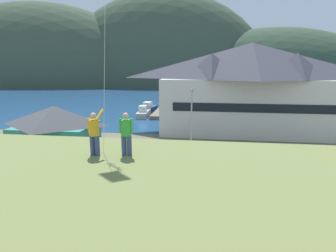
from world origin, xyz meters
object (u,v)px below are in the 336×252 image
Objects in this scene: moored_boat_outer_mooring at (180,113)px; parked_car_back_row_right at (240,175)px; harbor_lodge at (250,85)px; person_kite_flyer at (94,132)px; parked_car_back_row_left at (179,155)px; parking_light_pole at (191,116)px; parked_car_corner_spot at (259,159)px; parked_car_front_row_end at (81,172)px; wharf_dock at (162,113)px; moored_boat_inner_slip at (148,109)px; person_companion at (126,133)px; storage_shed_near_lot at (57,135)px; parked_car_mid_row_far at (174,176)px; storage_shed_waterside at (186,114)px; moored_boat_wharfside at (143,113)px.

parked_car_back_row_right is (7.38, -29.93, 0.34)m from moored_boat_outer_mooring.
person_kite_flyer is (-10.66, -30.27, 0.13)m from harbor_lodge.
parked_car_back_row_left is 5.61m from parking_light_pole.
parked_car_front_row_end is (-14.68, -5.25, 0.00)m from parked_car_corner_spot.
moored_boat_inner_slip reaches higher than wharf_dock.
person_companion is (6.53, -9.25, 5.67)m from parked_car_front_row_end.
wharf_dock is at bearing 153.72° from moored_boat_outer_mooring.
parked_car_back_row_right is 2.34× the size of person_kite_flyer.
storage_shed_near_lot is at bearing -154.57° from parking_light_pole.
parked_car_mid_row_far is at bearing -112.30° from harbor_lodge.
parked_car_back_row_right and parked_car_mid_row_far have the same top height.
parked_car_front_row_end is (-6.97, -20.16, -1.42)m from storage_shed_waterside.
parked_car_back_row_left is at bearing -118.88° from harbor_lodge.
harbor_lodge is 16.62m from parked_car_corner_spot.
parking_light_pole reaches higher than parked_car_front_row_end.
wharf_dock is at bearing 100.15° from parked_car_mid_row_far.
storage_shed_near_lot is 1.78× the size of parked_car_corner_spot.
parking_light_pole is at bearing 84.88° from person_companion.
parked_car_corner_spot is at bearing 35.03° from parked_car_mid_row_far.
storage_shed_waterside is 14.99m from parked_car_back_row_left.
harbor_lodge reaches higher than wharf_dock.
moored_boat_inner_slip is (-3.39, 3.03, 0.37)m from wharf_dock.
parking_light_pole is 19.74m from person_kite_flyer.
person_companion is (1.41, -40.15, 6.01)m from moored_boat_outer_mooring.
parked_car_back_row_left is at bearing 82.05° from person_kite_flyer.
parked_car_back_row_right is (5.53, -19.18, -1.42)m from storage_shed_waterside.
parking_light_pole is at bearing 25.43° from storage_shed_near_lot.
storage_shed_near_lot is at bearing -139.99° from harbor_lodge.
moored_boat_outer_mooring reaches higher than parked_car_corner_spot.
wharf_dock is 1.56× the size of moored_boat_inner_slip.
storage_shed_near_lot is (-20.04, -16.82, -3.65)m from harbor_lodge.
parked_car_corner_spot is (16.28, -24.94, 0.34)m from moored_boat_wharfside.
parked_car_corner_spot is (13.04, -27.37, 0.71)m from wharf_dock.
moored_boat_inner_slip is at bearing 85.73° from storage_shed_near_lot.
person_companion is at bearing 6.94° from person_kite_flyer.
harbor_lodge is 15.89m from moored_boat_outer_mooring.
parked_car_corner_spot is at bearing 57.28° from person_kite_flyer.
person_kite_flyer reaches higher than moored_boat_wharfside.
parked_car_corner_spot is at bearing -64.53° from wharf_dock.
parking_light_pole is (12.36, 5.87, 1.04)m from storage_shed_near_lot.
parked_car_mid_row_far is at bearing -94.70° from parking_light_pole.
parked_car_mid_row_far is 0.64× the size of parking_light_pole.
storage_shed_near_lot is at bearing -176.32° from parked_car_corner_spot.
parked_car_corner_spot is 2.27× the size of person_kite_flyer.
parking_light_pole reaches higher than parked_car_back_row_left.
moored_boat_outer_mooring reaches higher than parked_car_front_row_end.
person_kite_flyer is at bearing -93.31° from storage_shed_waterside.
storage_shed_near_lot reaches higher than moored_boat_inner_slip.
moored_boat_outer_mooring is at bearing -26.28° from wharf_dock.
moored_boat_wharfside is 0.83× the size of moored_boat_outer_mooring.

